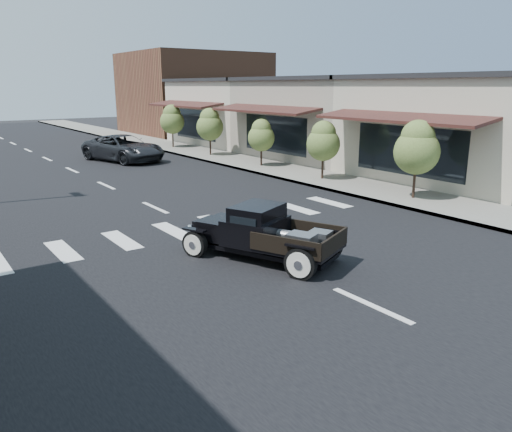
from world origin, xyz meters
TOP-DOWN VIEW (x-y plane):
  - ground at (0.00, 0.00)m, footprint 120.00×120.00m
  - road at (0.00, 15.00)m, footprint 14.00×80.00m
  - road_markings at (0.00, 10.00)m, footprint 12.00×60.00m
  - sidewalk_right at (8.50, 15.00)m, footprint 3.00×80.00m
  - storefront_near at (15.00, 4.00)m, footprint 10.00×9.00m
  - storefront_mid at (15.00, 13.00)m, footprint 10.00×9.00m
  - storefront_far at (15.00, 22.00)m, footprint 10.00×9.00m
  - far_building_right at (15.50, 32.00)m, footprint 11.00×10.00m
  - small_tree_a at (8.30, 2.34)m, footprint 1.66×1.66m
  - small_tree_b at (8.30, 7.28)m, footprint 1.49×1.49m
  - small_tree_c at (8.30, 11.93)m, footprint 1.39×1.39m
  - small_tree_d at (8.30, 17.13)m, footprint 1.61×1.61m
  - small_tree_e at (8.30, 22.12)m, footprint 1.64×1.64m
  - hotrod_pickup at (-0.08, 0.47)m, footprint 3.34×4.46m
  - second_car at (3.41, 18.57)m, footprint 3.76×5.77m

SIDE VIEW (x-z plane):
  - ground at x=0.00m, z-range 0.00..0.00m
  - road_markings at x=0.00m, z-range -0.03..0.03m
  - road at x=0.00m, z-range 0.00..0.02m
  - sidewalk_right at x=8.50m, z-range 0.00..0.15m
  - hotrod_pickup at x=-0.08m, z-range 0.00..1.40m
  - second_car at x=3.41m, z-range 0.00..1.48m
  - small_tree_c at x=8.30m, z-range 0.15..2.47m
  - small_tree_b at x=8.30m, z-range 0.15..2.63m
  - small_tree_d at x=8.30m, z-range 0.15..2.83m
  - small_tree_e at x=8.30m, z-range 0.15..2.88m
  - small_tree_a at x=8.30m, z-range 0.15..2.92m
  - storefront_near at x=15.00m, z-range 0.00..4.50m
  - storefront_mid at x=15.00m, z-range 0.00..4.50m
  - storefront_far at x=15.00m, z-range 0.00..4.50m
  - far_building_right at x=15.50m, z-range 0.00..7.00m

